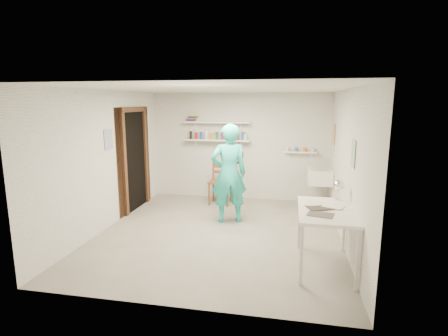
% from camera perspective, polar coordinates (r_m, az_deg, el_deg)
% --- Properties ---
extents(floor, '(4.00, 4.50, 0.02)m').
position_cam_1_polar(floor, '(6.07, -0.73, -10.59)').
color(floor, slate).
rests_on(floor, ground).
extents(ceiling, '(4.00, 4.50, 0.02)m').
position_cam_1_polar(ceiling, '(5.66, -0.79, 12.90)').
color(ceiling, silver).
rests_on(ceiling, wall_back).
extents(wall_back, '(4.00, 0.02, 2.40)m').
position_cam_1_polar(wall_back, '(7.94, 2.55, 3.52)').
color(wall_back, silver).
rests_on(wall_back, ground).
extents(wall_front, '(4.00, 0.02, 2.40)m').
position_cam_1_polar(wall_front, '(3.61, -8.07, -5.41)').
color(wall_front, silver).
rests_on(wall_front, ground).
extents(wall_left, '(0.02, 4.50, 2.40)m').
position_cam_1_polar(wall_left, '(6.45, -18.53, 1.29)').
color(wall_left, silver).
rests_on(wall_left, ground).
extents(wall_right, '(0.02, 4.50, 2.40)m').
position_cam_1_polar(wall_right, '(5.69, 19.48, 0.03)').
color(wall_right, silver).
rests_on(wall_right, ground).
extents(doorway_recess, '(0.02, 0.90, 2.00)m').
position_cam_1_polar(doorway_recess, '(7.39, -14.34, 1.09)').
color(doorway_recess, black).
rests_on(doorway_recess, wall_left).
extents(corridor_box, '(1.40, 1.50, 2.10)m').
position_cam_1_polar(corridor_box, '(7.71, -19.14, 1.60)').
color(corridor_box, brown).
rests_on(corridor_box, ground).
extents(door_lintel, '(0.06, 1.05, 0.10)m').
position_cam_1_polar(door_lintel, '(7.29, -14.59, 9.25)').
color(door_lintel, brown).
rests_on(door_lintel, wall_left).
extents(door_jamb_near, '(0.06, 0.10, 2.00)m').
position_cam_1_polar(door_jamb_near, '(6.94, -15.94, 0.40)').
color(door_jamb_near, brown).
rests_on(door_jamb_near, ground).
extents(door_jamb_far, '(0.06, 0.10, 2.00)m').
position_cam_1_polar(door_jamb_far, '(7.83, -12.66, 1.69)').
color(door_jamb_far, brown).
rests_on(door_jamb_far, ground).
extents(shelf_lower, '(1.50, 0.22, 0.03)m').
position_cam_1_polar(shelf_lower, '(7.88, -1.19, 4.58)').
color(shelf_lower, white).
rests_on(shelf_lower, wall_back).
extents(shelf_upper, '(1.50, 0.22, 0.03)m').
position_cam_1_polar(shelf_upper, '(7.85, -1.20, 7.48)').
color(shelf_upper, white).
rests_on(shelf_upper, wall_back).
extents(ledge_shelf, '(0.70, 0.14, 0.03)m').
position_cam_1_polar(ledge_shelf, '(7.78, 12.34, 2.54)').
color(ledge_shelf, white).
rests_on(ledge_shelf, wall_back).
extents(poster_left, '(0.01, 0.28, 0.36)m').
position_cam_1_polar(poster_left, '(6.44, -18.33, 4.43)').
color(poster_left, '#334C7F').
rests_on(poster_left, wall_left).
extents(poster_right_a, '(0.01, 0.34, 0.42)m').
position_cam_1_polar(poster_right_a, '(7.41, 17.49, 5.24)').
color(poster_right_a, '#995933').
rests_on(poster_right_a, wall_right).
extents(poster_right_b, '(0.01, 0.30, 0.38)m').
position_cam_1_polar(poster_right_b, '(5.10, 20.33, 2.22)').
color(poster_right_b, '#3F724C').
rests_on(poster_right_b, wall_right).
extents(belfast_sink, '(0.48, 0.60, 0.30)m').
position_cam_1_polar(belfast_sink, '(7.41, 15.37, -1.30)').
color(belfast_sink, white).
rests_on(belfast_sink, wall_right).
extents(man, '(0.77, 0.64, 1.82)m').
position_cam_1_polar(man, '(6.37, 0.79, -0.93)').
color(man, '#28C8BC').
rests_on(man, ground).
extents(wall_clock, '(0.32, 0.14, 0.33)m').
position_cam_1_polar(wall_clock, '(6.50, 1.77, 2.03)').
color(wall_clock, beige).
rests_on(wall_clock, man).
extents(wooden_chair, '(0.47, 0.45, 0.98)m').
position_cam_1_polar(wooden_chair, '(7.58, -0.64, -2.26)').
color(wooden_chair, brown).
rests_on(wooden_chair, ground).
extents(work_table, '(0.73, 1.21, 0.81)m').
position_cam_1_polar(work_table, '(4.94, 16.19, -10.97)').
color(work_table, white).
rests_on(work_table, ground).
extents(desk_lamp, '(0.15, 0.15, 0.15)m').
position_cam_1_polar(desk_lamp, '(5.24, 18.26, -2.70)').
color(desk_lamp, silver).
rests_on(desk_lamp, work_table).
extents(spray_cans, '(1.34, 0.06, 0.17)m').
position_cam_1_polar(spray_cans, '(7.87, -1.19, 5.30)').
color(spray_cans, black).
rests_on(spray_cans, shelf_lower).
extents(book_stack, '(0.26, 0.14, 0.14)m').
position_cam_1_polar(book_stack, '(7.98, -5.17, 8.11)').
color(book_stack, red).
rests_on(book_stack, shelf_upper).
extents(ledge_pots, '(0.48, 0.07, 0.09)m').
position_cam_1_polar(ledge_pots, '(7.77, 12.35, 2.98)').
color(ledge_pots, silver).
rests_on(ledge_pots, ledge_shelf).
extents(papers, '(0.30, 0.22, 0.02)m').
position_cam_1_polar(papers, '(4.81, 16.45, -6.38)').
color(papers, silver).
rests_on(papers, work_table).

